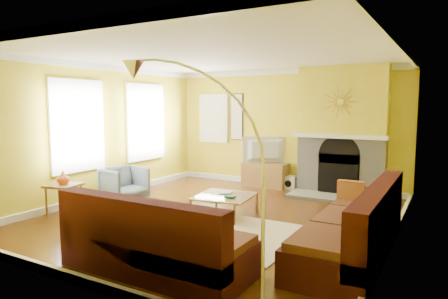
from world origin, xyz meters
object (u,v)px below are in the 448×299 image
Objects in this scene: media_console at (265,175)px; armchair at (124,184)px; coffee_table at (224,205)px; side_table at (64,200)px; sectional_sofa at (252,212)px; arc_lamp at (199,189)px.

armchair reaches higher than media_console.
armchair reaches higher than coffee_table.
armchair is 1.29m from side_table.
coffee_table is 2.62m from media_console.
coffee_table is at bearing 134.49° from sectional_sofa.
sectional_sofa is 3.44m from side_table.
sectional_sofa is 3.79× the size of coffee_table.
arc_lamp is (1.79, -5.49, 0.86)m from media_console.
armchair is at bearing 142.10° from arc_lamp.
media_console is at bearing 108.10° from arc_lamp.
armchair is 4.66m from arc_lamp.
sectional_sofa is 3.92m from media_console.
coffee_table is at bearing 29.54° from side_table.
armchair is (-2.22, -0.08, 0.16)m from coffee_table.
sectional_sofa is at bearing -68.55° from media_console.
arc_lamp is (3.79, -1.54, 0.87)m from side_table.
coffee_table is 3.36m from arc_lamp.
media_console is 3.24m from armchair.
side_table is (-1.99, -3.95, -0.01)m from media_console.
side_table is 4.18m from arc_lamp.
media_console reaches higher than coffee_table.
side_table is (-2.39, -1.35, 0.09)m from coffee_table.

